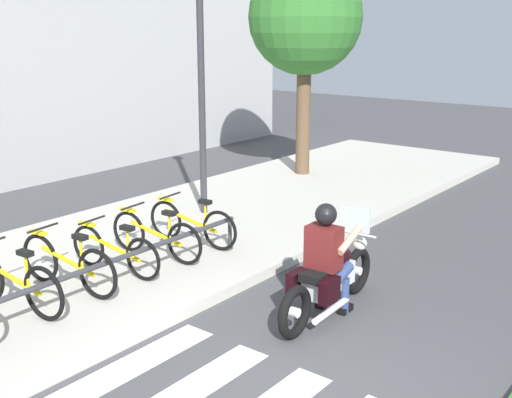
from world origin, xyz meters
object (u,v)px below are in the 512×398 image
Objects in this scene: rider at (327,252)px; street_lamp at (201,66)px; bicycle_4 at (156,235)px; bicycle_2 at (68,264)px; bicycle_5 at (192,223)px; tree_near_rack at (305,19)px; motorcycle at (329,279)px; bicycle_1 at (14,282)px; bike_rack at (119,261)px; bicycle_3 at (115,250)px.

street_lamp is (2.01, 3.86, 1.94)m from rider.
rider is 2.82m from bicycle_4.
bicycle_5 is at bearing 0.02° from bicycle_2.
tree_near_rack is at bearing 6.10° from street_lamp.
motorcycle is at bearing -100.43° from bicycle_5.
tree_near_rack reaches higher than bicycle_4.
rider is 0.87× the size of bicycle_5.
bicycle_1 is at bearing -179.97° from bicycle_4.
bike_rack is 0.95× the size of street_lamp.
bicycle_3 is 0.75m from bicycle_4.
rider is 2.60m from bike_rack.
tree_near_rack reaches higher than motorcycle.
bike_rack is at bearing 121.39° from motorcycle.
rider is 0.31× the size of street_lamp.
bicycle_1 is 2.26m from bicycle_4.
rider is 0.85× the size of bicycle_2.
bicycle_3 is 0.35× the size of street_lamp.
bicycle_4 is (-0.16, 2.80, -0.33)m from rider.
motorcycle is at bearing -143.12° from tree_near_rack.
bicycle_2 is at bearing 124.30° from bike_rack.
bicycle_5 is (0.52, 2.80, 0.04)m from motorcycle.
bicycle_5 is 6.18m from tree_near_rack.
tree_near_rack is (5.16, 1.46, 3.07)m from bicycle_5.
bicycle_3 is 0.36× the size of bike_rack.
bicycle_2 is (-1.67, 2.80, -0.31)m from rider.
motorcycle is 2.85m from bicycle_5.
rider reaches higher than bicycle_5.
bicycle_4 is 0.38× the size of bike_rack.
motorcycle is at bearing -70.46° from bicycle_3.
bike_rack is 4.28m from street_lamp.
motorcycle is 2.81m from bicycle_4.
bicycle_1 is 0.37× the size of street_lamp.
rider is at bearing -49.11° from bicycle_1.
street_lamp reaches higher than bicycle_5.
bicycle_3 is at bearing 108.10° from rider.
rider is 0.86× the size of bicycle_4.
street_lamp is (4.43, 1.06, 2.25)m from bicycle_1.
motorcycle is 2.97m from bicycle_3.
street_lamp is at bearing 25.95° from bicycle_4.
bike_rack is at bearing -55.70° from bicycle_2.
bicycle_2 is 1.06× the size of bicycle_3.
bicycle_5 is (2.26, 0.00, -0.02)m from bicycle_2.
bicycle_5 is 0.36× the size of street_lamp.
bicycle_1 reaches higher than bike_rack.
bicycle_1 is 0.75m from bicycle_2.
bicycle_2 is (0.75, 0.00, -0.00)m from bicycle_1.
bicycle_2 is 1.51m from bicycle_4.
motorcycle is at bearing -116.58° from street_lamp.
bicycle_3 is at bearing 55.83° from bike_rack.
bicycle_2 is 1.02× the size of bicycle_4.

